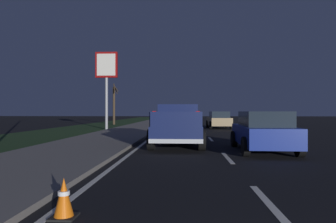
{
  "coord_description": "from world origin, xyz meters",
  "views": [
    {
      "loc": [
        -1.07,
        1.38,
        1.54
      ],
      "look_at": [
        13.0,
        2.2,
        1.54
      ],
      "focal_mm": 32.74,
      "sensor_mm": 36.0,
      "label": 1
    }
  ],
  "objects_px": {
    "sedan_tan": "(219,120)",
    "bare_tree_far": "(114,104)",
    "pickup_truck": "(178,125)",
    "traffic_cone_near": "(64,198)",
    "sedan_blue": "(263,131)",
    "gas_price_sign": "(106,71)"
  },
  "relations": [
    {
      "from": "gas_price_sign",
      "to": "bare_tree_far",
      "type": "xyz_separation_m",
      "value": [
        9.75,
        1.65,
        -2.53
      ]
    },
    {
      "from": "sedan_blue",
      "to": "pickup_truck",
      "type": "bearing_deg",
      "value": 56.71
    },
    {
      "from": "sedan_tan",
      "to": "traffic_cone_near",
      "type": "height_order",
      "value": "sedan_tan"
    },
    {
      "from": "sedan_blue",
      "to": "gas_price_sign",
      "type": "xyz_separation_m",
      "value": [
        13.92,
        9.78,
        4.2
      ]
    },
    {
      "from": "sedan_tan",
      "to": "traffic_cone_near",
      "type": "xyz_separation_m",
      "value": [
        -23.92,
        4.79,
        -0.5
      ]
    },
    {
      "from": "sedan_blue",
      "to": "bare_tree_far",
      "type": "height_order",
      "value": "bare_tree_far"
    },
    {
      "from": "sedan_tan",
      "to": "bare_tree_far",
      "type": "xyz_separation_m",
      "value": [
        7.41,
        11.48,
        1.66
      ]
    },
    {
      "from": "gas_price_sign",
      "to": "traffic_cone_near",
      "type": "distance_m",
      "value": 22.66
    },
    {
      "from": "sedan_tan",
      "to": "bare_tree_far",
      "type": "distance_m",
      "value": 13.77
    },
    {
      "from": "sedan_tan",
      "to": "sedan_blue",
      "type": "xyz_separation_m",
      "value": [
        -16.25,
        0.05,
        0.0
      ]
    },
    {
      "from": "pickup_truck",
      "to": "traffic_cone_near",
      "type": "relative_size",
      "value": 9.35
    },
    {
      "from": "sedan_tan",
      "to": "gas_price_sign",
      "type": "distance_m",
      "value": 10.94
    },
    {
      "from": "pickup_truck",
      "to": "traffic_cone_near",
      "type": "xyz_separation_m",
      "value": [
        -9.86,
        1.39,
        -0.63
      ]
    },
    {
      "from": "traffic_cone_near",
      "to": "sedan_blue",
      "type": "bearing_deg",
      "value": -31.72
    },
    {
      "from": "bare_tree_far",
      "to": "traffic_cone_near",
      "type": "distance_m",
      "value": 32.11
    },
    {
      "from": "sedan_tan",
      "to": "pickup_truck",
      "type": "bearing_deg",
      "value": 166.39
    },
    {
      "from": "sedan_blue",
      "to": "traffic_cone_near",
      "type": "xyz_separation_m",
      "value": [
        -7.67,
        4.74,
        -0.5
      ]
    },
    {
      "from": "sedan_blue",
      "to": "bare_tree_far",
      "type": "relative_size",
      "value": 0.91
    },
    {
      "from": "pickup_truck",
      "to": "sedan_blue",
      "type": "bearing_deg",
      "value": -123.29
    },
    {
      "from": "sedan_tan",
      "to": "sedan_blue",
      "type": "distance_m",
      "value": 16.25
    },
    {
      "from": "pickup_truck",
      "to": "gas_price_sign",
      "type": "bearing_deg",
      "value": 28.74
    },
    {
      "from": "sedan_blue",
      "to": "traffic_cone_near",
      "type": "height_order",
      "value": "sedan_blue"
    }
  ]
}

